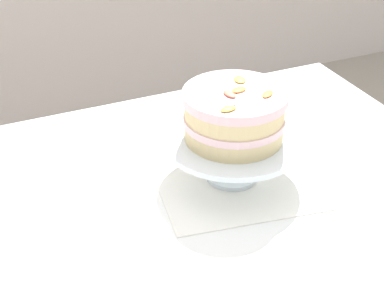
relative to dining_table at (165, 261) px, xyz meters
The scene contains 4 objects.
dining_table is the anchor object (origin of this frame).
linen_napkin 0.23m from the dining_table, 25.37° to the left, with size 0.32×0.32×0.00m, color white.
cake_stand 0.27m from the dining_table, 25.37° to the left, with size 0.29×0.29×0.10m.
layer_cake 0.32m from the dining_table, 25.36° to the left, with size 0.21×0.21×0.11m.
Camera 1 is at (-0.32, -0.87, 1.48)m, focal length 57.45 mm.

